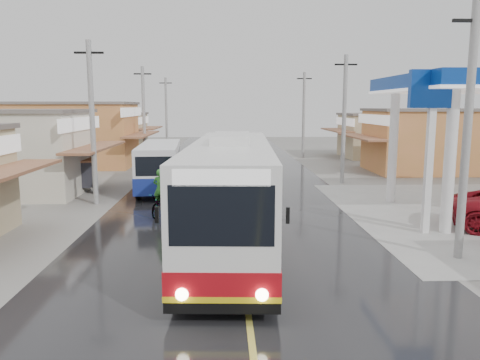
{
  "coord_description": "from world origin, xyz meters",
  "views": [
    {
      "loc": [
        -0.56,
        -14.3,
        4.88
      ],
      "look_at": [
        0.13,
        5.41,
        1.75
      ],
      "focal_mm": 35.0,
      "sensor_mm": 36.0,
      "label": 1
    }
  ],
  "objects_px": {
    "coach_bus": "(231,193)",
    "second_bus": "(160,165)",
    "cyclist": "(161,200)",
    "tricycle_near": "(81,173)"
  },
  "relations": [
    {
      "from": "second_bus",
      "to": "cyclist",
      "type": "xyz_separation_m",
      "value": [
        0.92,
        -6.69,
        -0.74
      ]
    },
    {
      "from": "cyclist",
      "to": "tricycle_near",
      "type": "bearing_deg",
      "value": 144.53
    },
    {
      "from": "coach_bus",
      "to": "second_bus",
      "type": "bearing_deg",
      "value": 112.29
    },
    {
      "from": "coach_bus",
      "to": "tricycle_near",
      "type": "relative_size",
      "value": 4.95
    },
    {
      "from": "second_bus",
      "to": "cyclist",
      "type": "height_order",
      "value": "second_bus"
    },
    {
      "from": "tricycle_near",
      "to": "cyclist",
      "type": "bearing_deg",
      "value": -65.53
    },
    {
      "from": "coach_bus",
      "to": "second_bus",
      "type": "xyz_separation_m",
      "value": [
        -3.99,
        11.28,
        -0.45
      ]
    },
    {
      "from": "coach_bus",
      "to": "second_bus",
      "type": "relative_size",
      "value": 1.55
    },
    {
      "from": "coach_bus",
      "to": "cyclist",
      "type": "bearing_deg",
      "value": 126.57
    },
    {
      "from": "cyclist",
      "to": "tricycle_near",
      "type": "xyz_separation_m",
      "value": [
        -5.44,
        6.45,
        0.36
      ]
    }
  ]
}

